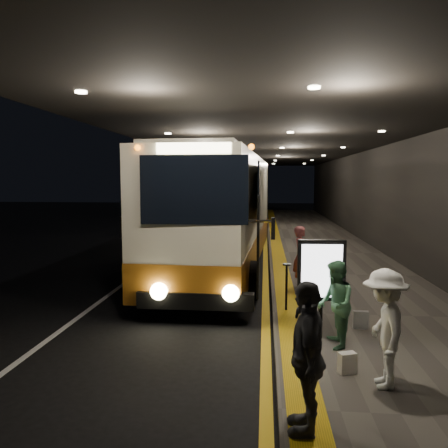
{
  "coord_description": "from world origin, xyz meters",
  "views": [
    {
      "loc": [
        2.3,
        -12.57,
        3.05
      ],
      "look_at": [
        1.06,
        0.66,
        1.7
      ],
      "focal_mm": 35.0,
      "sensor_mm": 36.0,
      "label": 1
    }
  ],
  "objects_px": {
    "info_sign": "(321,272)",
    "stanchion_post": "(286,287)",
    "coach_main": "(223,216)",
    "bag_polka": "(361,320)",
    "bag_plain": "(347,363)",
    "coach_second": "(248,197)",
    "coach_third": "(251,192)",
    "passenger_waiting_green": "(335,304)",
    "passenger_waiting_grey": "(307,357)",
    "passenger_waiting_white": "(384,328)",
    "passenger_boarding": "(301,257)"
  },
  "relations": [
    {
      "from": "info_sign",
      "to": "stanchion_post",
      "type": "relative_size",
      "value": 1.76
    },
    {
      "from": "coach_main",
      "to": "bag_polka",
      "type": "bearing_deg",
      "value": -58.98
    },
    {
      "from": "bag_plain",
      "to": "coach_second",
      "type": "bearing_deg",
      "value": 95.54
    },
    {
      "from": "coach_third",
      "to": "passenger_waiting_green",
      "type": "bearing_deg",
      "value": -83.04
    },
    {
      "from": "coach_main",
      "to": "passenger_waiting_grey",
      "type": "distance_m",
      "value": 10.04
    },
    {
      "from": "passenger_waiting_grey",
      "to": "bag_polka",
      "type": "relative_size",
      "value": 5.14
    },
    {
      "from": "passenger_waiting_green",
      "to": "passenger_waiting_white",
      "type": "xyz_separation_m",
      "value": [
        0.45,
        -1.42,
        0.08
      ]
    },
    {
      "from": "bag_polka",
      "to": "passenger_waiting_white",
      "type": "bearing_deg",
      "value": -95.03
    },
    {
      "from": "coach_main",
      "to": "passenger_waiting_white",
      "type": "relative_size",
      "value": 7.33
    },
    {
      "from": "coach_third",
      "to": "bag_polka",
      "type": "bearing_deg",
      "value": -81.75
    },
    {
      "from": "stanchion_post",
      "to": "coach_main",
      "type": "bearing_deg",
      "value": 110.55
    },
    {
      "from": "coach_third",
      "to": "bag_plain",
      "type": "distance_m",
      "value": 34.84
    },
    {
      "from": "passenger_waiting_grey",
      "to": "coach_main",
      "type": "bearing_deg",
      "value": -167.28
    },
    {
      "from": "coach_third",
      "to": "passenger_boarding",
      "type": "relative_size",
      "value": 7.8
    },
    {
      "from": "passenger_waiting_grey",
      "to": "stanchion_post",
      "type": "bearing_deg",
      "value": -178.33
    },
    {
      "from": "passenger_waiting_green",
      "to": "bag_polka",
      "type": "bearing_deg",
      "value": 146.23
    },
    {
      "from": "coach_third",
      "to": "passenger_waiting_green",
      "type": "relative_size",
      "value": 8.6
    },
    {
      "from": "bag_plain",
      "to": "info_sign",
      "type": "xyz_separation_m",
      "value": [
        -0.22,
        1.45,
        1.07
      ]
    },
    {
      "from": "coach_second",
      "to": "coach_main",
      "type": "bearing_deg",
      "value": -91.83
    },
    {
      "from": "coach_main",
      "to": "coach_second",
      "type": "height_order",
      "value": "coach_main"
    },
    {
      "from": "coach_main",
      "to": "passenger_waiting_grey",
      "type": "xyz_separation_m",
      "value": [
        1.92,
        -9.83,
        -0.79
      ]
    },
    {
      "from": "passenger_waiting_green",
      "to": "bag_plain",
      "type": "relative_size",
      "value": 4.78
    },
    {
      "from": "coach_third",
      "to": "bag_plain",
      "type": "relative_size",
      "value": 41.08
    },
    {
      "from": "coach_second",
      "to": "passenger_waiting_white",
      "type": "height_order",
      "value": "coach_second"
    },
    {
      "from": "coach_third",
      "to": "bag_polka",
      "type": "height_order",
      "value": "coach_third"
    },
    {
      "from": "passenger_waiting_grey",
      "to": "bag_plain",
      "type": "xyz_separation_m",
      "value": [
        0.76,
        1.59,
        -0.73
      ]
    },
    {
      "from": "passenger_boarding",
      "to": "passenger_waiting_grey",
      "type": "distance_m",
      "value": 6.88
    },
    {
      "from": "bag_polka",
      "to": "bag_plain",
      "type": "relative_size",
      "value": 1.08
    },
    {
      "from": "passenger_boarding",
      "to": "info_sign",
      "type": "relative_size",
      "value": 0.92
    },
    {
      "from": "coach_main",
      "to": "bag_polka",
      "type": "height_order",
      "value": "coach_main"
    },
    {
      "from": "passenger_boarding",
      "to": "bag_plain",
      "type": "bearing_deg",
      "value": -177.68
    },
    {
      "from": "passenger_waiting_green",
      "to": "passenger_waiting_grey",
      "type": "xyz_separation_m",
      "value": [
        -0.73,
        -2.64,
        0.13
      ]
    },
    {
      "from": "passenger_waiting_grey",
      "to": "info_sign",
      "type": "height_order",
      "value": "info_sign"
    },
    {
      "from": "passenger_waiting_white",
      "to": "stanchion_post",
      "type": "distance_m",
      "value": 3.7
    },
    {
      "from": "passenger_boarding",
      "to": "bag_polka",
      "type": "bearing_deg",
      "value": -164.87
    },
    {
      "from": "passenger_boarding",
      "to": "info_sign",
      "type": "distance_m",
      "value": 3.84
    },
    {
      "from": "coach_main",
      "to": "stanchion_post",
      "type": "relative_size",
      "value": 11.83
    },
    {
      "from": "coach_second",
      "to": "info_sign",
      "type": "relative_size",
      "value": 6.48
    },
    {
      "from": "passenger_boarding",
      "to": "coach_main",
      "type": "bearing_deg",
      "value": 38.36
    },
    {
      "from": "info_sign",
      "to": "passenger_waiting_white",
      "type": "bearing_deg",
      "value": -73.41
    },
    {
      "from": "coach_second",
      "to": "bag_plain",
      "type": "xyz_separation_m",
      "value": [
        2.49,
        -25.64,
        -1.47
      ]
    },
    {
      "from": "bag_polka",
      "to": "stanchion_post",
      "type": "height_order",
      "value": "stanchion_post"
    },
    {
      "from": "bag_plain",
      "to": "passenger_waiting_white",
      "type": "bearing_deg",
      "value": -41.5
    },
    {
      "from": "stanchion_post",
      "to": "bag_plain",
      "type": "bearing_deg",
      "value": -76.32
    },
    {
      "from": "passenger_waiting_white",
      "to": "passenger_waiting_grey",
      "type": "height_order",
      "value": "passenger_waiting_grey"
    },
    {
      "from": "passenger_waiting_grey",
      "to": "coach_third",
      "type": "bearing_deg",
      "value": -175.44
    },
    {
      "from": "coach_third",
      "to": "passenger_waiting_grey",
      "type": "height_order",
      "value": "coach_third"
    },
    {
      "from": "passenger_waiting_white",
      "to": "passenger_waiting_grey",
      "type": "distance_m",
      "value": 1.7
    },
    {
      "from": "passenger_boarding",
      "to": "passenger_waiting_green",
      "type": "xyz_separation_m",
      "value": [
        0.25,
        -4.23,
        -0.08
      ]
    },
    {
      "from": "passenger_waiting_green",
      "to": "stanchion_post",
      "type": "height_order",
      "value": "passenger_waiting_green"
    }
  ]
}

